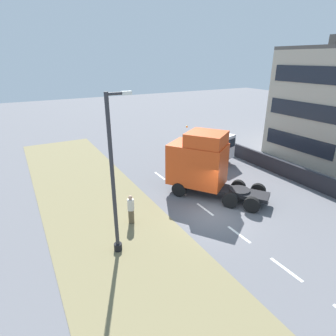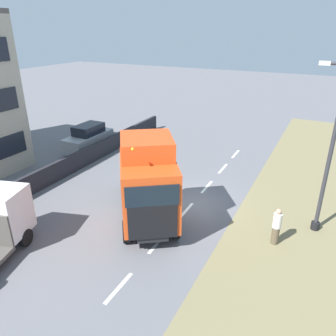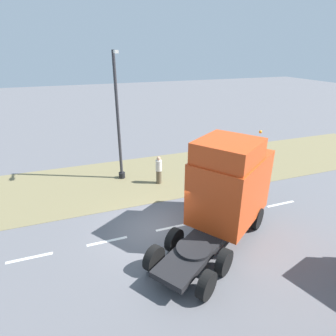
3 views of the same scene
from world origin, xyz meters
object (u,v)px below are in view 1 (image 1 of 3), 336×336
(lorry_cab, at_px, (201,164))
(lamp_post, at_px, (114,187))
(flatbed_truck, at_px, (216,148))
(pedestrian, at_px, (131,210))

(lorry_cab, bearing_deg, lamp_post, 169.78)
(flatbed_truck, bearing_deg, pedestrian, 11.98)
(flatbed_truck, bearing_deg, lorry_cab, 26.03)
(pedestrian, bearing_deg, lamp_post, -126.38)
(lorry_cab, bearing_deg, pedestrian, 157.78)
(lamp_post, bearing_deg, pedestrian, 53.62)
(lorry_cab, xyz_separation_m, flatbed_truck, (5.03, 4.59, -0.86))
(lorry_cab, distance_m, flatbed_truck, 6.86)
(lamp_post, distance_m, pedestrian, 3.72)
(lorry_cab, height_order, pedestrian, lorry_cab)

